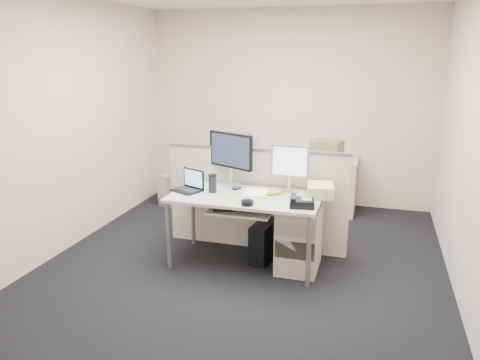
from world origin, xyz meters
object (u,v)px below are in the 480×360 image
(laptop, at_px, (186,181))
(desk_phone, at_px, (302,203))
(desk, at_px, (245,202))
(monitor_main, at_px, (231,159))

(laptop, bearing_deg, desk_phone, 16.23)
(desk, height_order, laptop, laptop)
(monitor_main, height_order, desk_phone, monitor_main)
(desk, xyz_separation_m, desk_phone, (0.60, -0.18, 0.10))
(laptop, distance_m, desk_phone, 1.23)
(laptop, height_order, desk_phone, laptop)
(monitor_main, distance_m, desk_phone, 1.02)
(desk, distance_m, desk_phone, 0.63)
(desk, relative_size, desk_phone, 6.75)
(desk, relative_size, monitor_main, 2.63)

